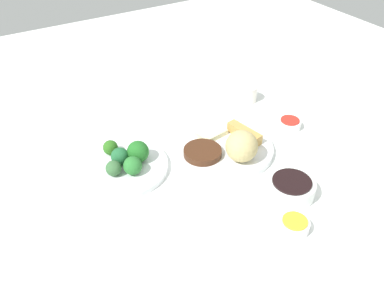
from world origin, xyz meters
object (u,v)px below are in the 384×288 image
(teacup, at_px, (248,94))
(soy_sauce_bowl, at_px, (291,188))
(broccoli_plate, at_px, (121,167))
(sauce_ramekin_hot_mustard, at_px, (292,226))
(main_plate, at_px, (223,148))
(sauce_ramekin_sweet_and_sour, at_px, (289,124))

(teacup, bearing_deg, soy_sauce_bowl, 156.01)
(broccoli_plate, relative_size, sauce_ramekin_hot_mustard, 3.62)
(sauce_ramekin_hot_mustard, distance_m, teacup, 0.53)
(broccoli_plate, relative_size, teacup, 4.06)
(main_plate, xyz_separation_m, sauce_ramekin_sweet_and_sour, (-0.01, -0.22, 0.00))
(main_plate, xyz_separation_m, broccoli_plate, (0.07, 0.26, -0.00))
(main_plate, relative_size, broccoli_plate, 1.13)
(main_plate, height_order, sauce_ramekin_sweet_and_sour, sauce_ramekin_sweet_and_sour)
(sauce_ramekin_hot_mustard, relative_size, sauce_ramekin_sweet_and_sour, 1.00)
(main_plate, distance_m, broccoli_plate, 0.26)
(soy_sauce_bowl, xyz_separation_m, teacup, (0.39, -0.17, 0.01))
(main_plate, relative_size, sauce_ramekin_sweet_and_sour, 4.09)
(soy_sauce_bowl, xyz_separation_m, sauce_ramekin_sweet_and_sour, (0.21, -0.18, -0.01))
(sauce_ramekin_hot_mustard, bearing_deg, soy_sauce_bowl, -39.53)
(teacup, bearing_deg, sauce_ramekin_hot_mustard, 152.87)
(sauce_ramekin_hot_mustard, height_order, sauce_ramekin_sweet_and_sour, same)
(main_plate, relative_size, teacup, 4.59)
(main_plate, xyz_separation_m, soy_sauce_bowl, (-0.21, -0.04, 0.01))
(soy_sauce_bowl, bearing_deg, main_plate, 9.48)
(broccoli_plate, bearing_deg, main_plate, -104.80)
(main_plate, height_order, teacup, teacup)
(main_plate, distance_m, sauce_ramekin_sweet_and_sour, 0.22)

